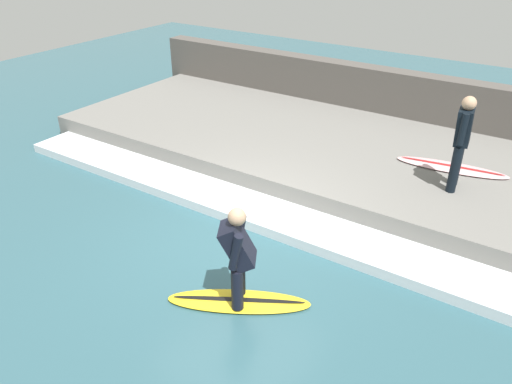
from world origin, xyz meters
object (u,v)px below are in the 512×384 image
at_px(surfboard_riding, 239,301).
at_px(surfboard_waiting_near, 451,167).
at_px(surfer_waiting_near, 462,138).
at_px(surfer_riding, 238,252).

distance_m(surfboard_riding, surfboard_waiting_near, 5.06).
bearing_deg(surfboard_waiting_near, surfboard_riding, 162.51).
relative_size(surfer_waiting_near, surfboard_waiting_near, 0.80).
distance_m(surfer_riding, surfboard_waiting_near, 5.05).
bearing_deg(surfer_riding, surfboard_waiting_near, -17.49).
height_order(surfboard_riding, surfer_riding, surfer_riding).
bearing_deg(surfboard_riding, surfer_waiting_near, -22.89).
relative_size(surfboard_riding, surfer_waiting_near, 1.18).
bearing_deg(surfer_waiting_near, surfer_riding, 157.11).
bearing_deg(surfer_waiting_near, surfboard_waiting_near, 14.56).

